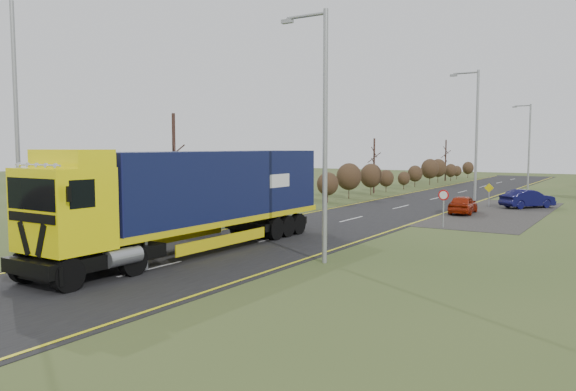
{
  "coord_description": "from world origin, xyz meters",
  "views": [
    {
      "loc": [
        14.47,
        -17.79,
        4.31
      ],
      "look_at": [
        0.49,
        4.22,
        2.03
      ],
      "focal_mm": 35.0,
      "sensor_mm": 36.0,
      "label": 1
    }
  ],
  "objects_px": {
    "car_red_hatchback": "(463,205)",
    "car_blue_sedan": "(528,199)",
    "lorry": "(196,194)",
    "streetlight_near": "(322,125)",
    "speed_sign": "(443,202)"
  },
  "relations": [
    {
      "from": "car_red_hatchback",
      "to": "car_blue_sedan",
      "type": "relative_size",
      "value": 0.9
    },
    {
      "from": "car_red_hatchback",
      "to": "car_blue_sedan",
      "type": "distance_m",
      "value": 6.55
    },
    {
      "from": "lorry",
      "to": "car_red_hatchback",
      "type": "xyz_separation_m",
      "value": [
        5.6,
        19.02,
        -1.79
      ]
    },
    {
      "from": "lorry",
      "to": "car_red_hatchback",
      "type": "bearing_deg",
      "value": 73.91
    },
    {
      "from": "lorry",
      "to": "car_blue_sedan",
      "type": "distance_m",
      "value": 26.37
    },
    {
      "from": "streetlight_near",
      "to": "speed_sign",
      "type": "height_order",
      "value": "streetlight_near"
    },
    {
      "from": "streetlight_near",
      "to": "speed_sign",
      "type": "bearing_deg",
      "value": 84.33
    },
    {
      "from": "lorry",
      "to": "streetlight_near",
      "type": "xyz_separation_m",
      "value": [
        5.28,
        0.96,
        2.69
      ]
    },
    {
      "from": "car_blue_sedan",
      "to": "speed_sign",
      "type": "height_order",
      "value": "speed_sign"
    },
    {
      "from": "car_blue_sedan",
      "to": "streetlight_near",
      "type": "relative_size",
      "value": 0.42
    },
    {
      "from": "car_red_hatchback",
      "to": "speed_sign",
      "type": "relative_size",
      "value": 1.74
    },
    {
      "from": "lorry",
      "to": "streetlight_near",
      "type": "relative_size",
      "value": 1.64
    },
    {
      "from": "car_red_hatchback",
      "to": "streetlight_near",
      "type": "relative_size",
      "value": 0.38
    },
    {
      "from": "speed_sign",
      "to": "car_blue_sedan",
      "type": "bearing_deg",
      "value": 80.65
    },
    {
      "from": "car_blue_sedan",
      "to": "speed_sign",
      "type": "distance_m",
      "value": 12.88
    }
  ]
}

